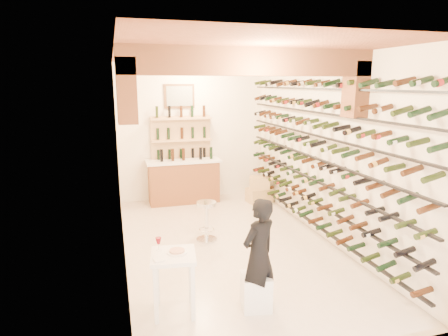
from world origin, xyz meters
name	(u,v)px	position (x,y,z in m)	size (l,w,h in m)	color
ground	(229,244)	(0.00, 0.00, 0.00)	(6.00, 6.00, 0.00)	beige
room_shell	(234,116)	(0.00, -0.26, 2.25)	(3.52, 6.02, 3.21)	white
wine_rack	(312,153)	(1.53, 0.00, 1.55)	(0.32, 5.70, 2.56)	black
back_counter	(184,180)	(-0.30, 2.65, 0.53)	(1.70, 0.62, 1.29)	brown
back_shelving	(181,151)	(-0.30, 2.89, 1.17)	(1.40, 0.31, 2.73)	tan
tasting_table	(173,264)	(-1.22, -1.74, 0.63)	(0.60, 0.60, 0.93)	white
white_stool	(256,291)	(-0.23, -1.93, 0.22)	(0.35, 0.35, 0.44)	white
person	(259,255)	(-0.21, -1.95, 0.71)	(0.52, 0.34, 1.43)	black
chrome_barstool	(206,218)	(-0.32, 0.29, 0.41)	(0.37, 0.37, 0.71)	silver
crate_lower	(259,195)	(1.40, 2.15, 0.17)	(0.56, 0.39, 0.33)	tan
crate_upper	(260,183)	(1.40, 2.15, 0.47)	(0.47, 0.32, 0.27)	tan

